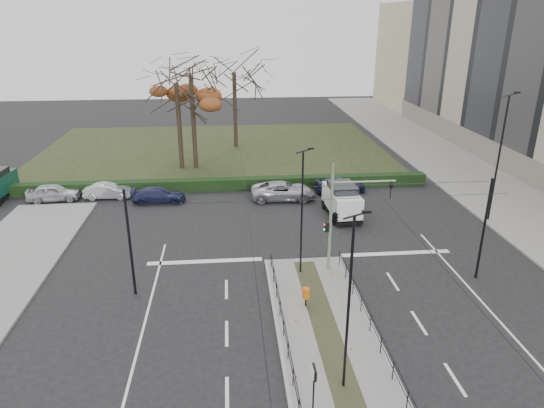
{
  "coord_description": "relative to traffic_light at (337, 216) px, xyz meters",
  "views": [
    {
      "loc": [
        -4.3,
        -21.3,
        13.98
      ],
      "look_at": [
        -1.73,
        6.94,
        3.04
      ],
      "focal_mm": 32.0,
      "sensor_mm": 36.0,
      "label": 1
    }
  ],
  "objects": [
    {
      "name": "ground",
      "position": [
        -1.64,
        -3.57,
        -3.51
      ],
      "size": [
        140.0,
        140.0,
        0.0
      ],
      "primitive_type": "plane",
      "color": "black",
      "rests_on": "ground"
    },
    {
      "name": "median_island",
      "position": [
        -1.64,
        -6.07,
        -3.44
      ],
      "size": [
        4.4,
        15.0,
        0.14
      ],
      "primitive_type": "cube",
      "color": "slate",
      "rests_on": "ground"
    },
    {
      "name": "sidewalk_east",
      "position": [
        16.36,
        18.43,
        -3.44
      ],
      "size": [
        8.0,
        90.0,
        0.14
      ],
      "primitive_type": "cube",
      "color": "slate",
      "rests_on": "ground"
    },
    {
      "name": "park",
      "position": [
        -7.64,
        28.43,
        -3.46
      ],
      "size": [
        38.0,
        26.0,
        0.1
      ],
      "primitive_type": "cube",
      "color": "black",
      "rests_on": "ground"
    },
    {
      "name": "hedge",
      "position": [
        -7.64,
        15.03,
        -3.01
      ],
      "size": [
        38.0,
        1.0,
        1.0
      ],
      "primitive_type": "cube",
      "color": "black",
      "rests_on": "ground"
    },
    {
      "name": "median_railing",
      "position": [
        -1.64,
        -6.17,
        -2.54
      ],
      "size": [
        4.14,
        13.24,
        0.92
      ],
      "color": "black",
      "rests_on": "median_island"
    },
    {
      "name": "catenary",
      "position": [
        -1.64,
        -1.95,
        -0.09
      ],
      "size": [
        20.0,
        34.0,
        6.0
      ],
      "color": "black",
      "rests_on": "ground"
    },
    {
      "name": "traffic_light",
      "position": [
        0.0,
        0.0,
        0.0
      ],
      "size": [
        3.94,
        2.25,
        5.8
      ],
      "color": "gray",
      "rests_on": "median_island"
    },
    {
      "name": "litter_bin",
      "position": [
        -2.28,
        -3.78,
        -2.65
      ],
      "size": [
        0.39,
        0.39,
        1.01
      ],
      "color": "black",
      "rests_on": "median_island"
    },
    {
      "name": "info_panel",
      "position": [
        -3.15,
        -10.97,
        -1.73
      ],
      "size": [
        0.12,
        0.55,
        2.1
      ],
      "color": "black",
      "rests_on": "median_island"
    },
    {
      "name": "streetlamp_median_near",
      "position": [
        -1.66,
        -9.66,
        0.49
      ],
      "size": [
        0.63,
        0.13,
        7.59
      ],
      "color": "black",
      "rests_on": "median_island"
    },
    {
      "name": "streetlamp_median_far",
      "position": [
        -2.02,
        -0.25,
        0.4
      ],
      "size": [
        0.62,
        0.13,
        7.42
      ],
      "color": "black",
      "rests_on": "median_island"
    },
    {
      "name": "streetlamp_sidewalk",
      "position": [
        12.88,
        6.34,
        1.31
      ],
      "size": [
        0.77,
        0.16,
        9.21
      ],
      "color": "black",
      "rests_on": "sidewalk_east"
    },
    {
      "name": "parked_car_first",
      "position": [
        -20.28,
        13.57,
        -2.81
      ],
      "size": [
        4.29,
        2.12,
        1.41
      ],
      "primitive_type": "imported",
      "rotation": [
        0.0,
        0.0,
        1.69
      ],
      "color": "#A9ABB1",
      "rests_on": "ground"
    },
    {
      "name": "parked_car_second",
      "position": [
        -16.02,
        13.79,
        -2.89
      ],
      "size": [
        3.81,
        1.37,
        1.25
      ],
      "primitive_type": "imported",
      "rotation": [
        0.0,
        0.0,
        1.56
      ],
      "color": "#A9ABB1",
      "rests_on": "ground"
    },
    {
      "name": "parked_car_third",
      "position": [
        -11.72,
        12.45,
        -2.9
      ],
      "size": [
        4.23,
        1.73,
        1.23
      ],
      "primitive_type": "imported",
      "rotation": [
        0.0,
        0.0,
        1.57
      ],
      "color": "#1E2548",
      "rests_on": "ground"
    },
    {
      "name": "parked_car_fourth",
      "position": [
        -1.64,
        12.24,
        -2.79
      ],
      "size": [
        5.28,
        2.56,
        1.45
      ],
      "primitive_type": "imported",
      "rotation": [
        0.0,
        0.0,
        1.54
      ],
      "color": "#A9ABB1",
      "rests_on": "ground"
    },
    {
      "name": "white_van",
      "position": [
        2.32,
        8.37,
        -2.22
      ],
      "size": [
        2.32,
        4.79,
        2.49
      ],
      "color": "silver",
      "rests_on": "ground"
    },
    {
      "name": "rust_tree",
      "position": [
        -10.62,
        21.67,
        4.75
      ],
      "size": [
        8.1,
        8.1,
        10.75
      ],
      "color": "black",
      "rests_on": "park"
    },
    {
      "name": "bare_tree_center",
      "position": [
        -5.13,
        29.66,
        4.28
      ],
      "size": [
        7.91,
        7.91,
        11.02
      ],
      "color": "black",
      "rests_on": "park"
    },
    {
      "name": "bare_tree_near",
      "position": [
        -9.25,
        21.64,
        4.8
      ],
      "size": [
        6.83,
        6.83,
        11.78
      ],
      "color": "black",
      "rests_on": "park"
    },
    {
      "name": "parked_car_fifth",
      "position": [
        3.42,
        13.51,
        -2.89
      ],
      "size": [
        4.49,
        2.25,
        1.25
      ],
      "primitive_type": "imported",
      "rotation": [
        0.0,
        0.0,
        1.69
      ],
      "color": "#1E2548",
      "rests_on": "ground"
    }
  ]
}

